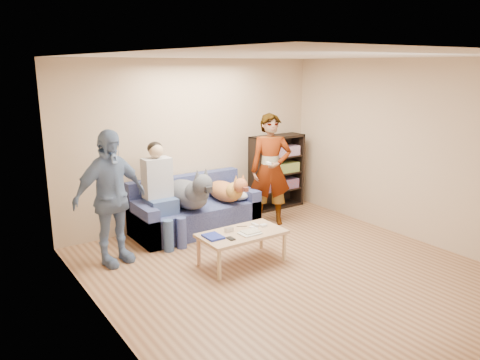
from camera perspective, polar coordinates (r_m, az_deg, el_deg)
ground at (r=5.89m, az=6.72°, el=-11.36°), size 5.00×5.00×0.00m
ceiling at (r=5.33m, az=7.54°, el=14.80°), size 5.00×5.00×0.00m
wall_back at (r=7.49m, az=-5.64°, el=4.59°), size 4.50×0.00×4.50m
wall_left at (r=4.36m, az=-15.74°, el=-2.71°), size 0.00×5.00×5.00m
wall_right at (r=7.13m, az=20.85°, el=3.27°), size 0.00×5.00×5.00m
blanket at (r=7.39m, az=-0.14°, el=-1.87°), size 0.39×0.33×0.13m
person_standing_right at (r=7.41m, az=3.77°, el=1.26°), size 0.77×0.71×1.77m
person_standing_left at (r=6.10m, az=-15.52°, el=-2.14°), size 1.09×0.66×1.74m
held_controller at (r=7.10m, az=3.51°, el=2.07°), size 0.07×0.13×0.03m
notebook_blue at (r=5.85m, az=-3.29°, el=-6.89°), size 0.20×0.26×0.03m
papers at (r=5.96m, az=1.19°, el=-6.50°), size 0.26×0.20×0.02m
magazine at (r=5.99m, az=1.31°, el=-6.27°), size 0.22×0.17×0.01m
camera_silver at (r=6.04m, az=-1.35°, el=-6.06°), size 0.11×0.06×0.05m
controller_a at (r=6.24m, az=1.85°, el=-5.49°), size 0.04×0.13×0.03m
controller_b at (r=6.22m, az=2.88°, el=-5.55°), size 0.09×0.06×0.03m
headphone_cup_a at (r=6.10m, az=1.91°, el=-5.99°), size 0.07×0.07×0.02m
headphone_cup_b at (r=6.16m, az=1.46°, el=-5.78°), size 0.07×0.07×0.02m
pen_orange at (r=5.88m, az=0.97°, el=-6.84°), size 0.13×0.06×0.01m
pen_black at (r=6.21m, az=0.21°, el=-5.66°), size 0.13×0.08×0.01m
wallet at (r=5.79m, az=-1.13°, el=-7.15°), size 0.07×0.12×0.02m
sofa at (r=7.27m, az=-5.63°, el=-3.98°), size 1.90×0.85×0.82m
person_seated at (r=6.76m, az=-9.67°, el=-1.13°), size 0.40×0.73×1.47m
dog_gray at (r=6.92m, az=-6.17°, el=-1.57°), size 0.47×1.28×0.68m
dog_tan at (r=7.24m, az=-1.56°, el=-1.30°), size 0.35×1.14×0.51m
coffee_table at (r=6.03m, az=0.24°, el=-6.81°), size 1.10×0.60×0.42m
bookshelf at (r=8.32m, az=4.44°, el=1.20°), size 1.00×0.34×1.30m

